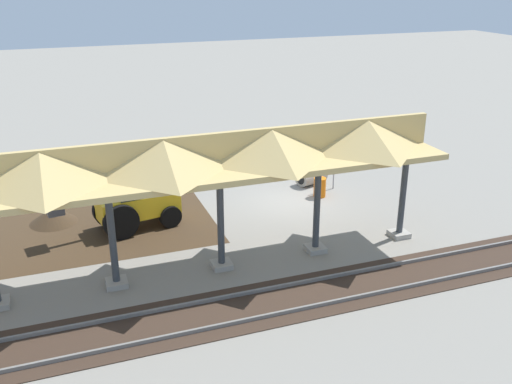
{
  "coord_description": "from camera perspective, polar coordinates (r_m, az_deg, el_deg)",
  "views": [
    {
      "loc": [
        9.67,
        21.85,
        9.81
      ],
      "look_at": [
        2.49,
        2.22,
        1.6
      ],
      "focal_mm": 40.0,
      "sensor_mm": 36.0,
      "label": 1
    }
  ],
  "objects": [
    {
      "name": "dirt_work_zone",
      "position": [
        24.37,
        -15.66,
        -3.13
      ],
      "size": [
        9.29,
        7.0,
        0.01
      ],
      "primitive_type": "cube",
      "color": "#42301E",
      "rests_on": "ground"
    },
    {
      "name": "rail_tracks",
      "position": [
        19.83,
        12.29,
        -8.66
      ],
      "size": [
        60.0,
        2.58,
        0.15
      ],
      "color": "slate",
      "rests_on": "ground"
    },
    {
      "name": "traffic_barrel",
      "position": [
        26.32,
        6.39,
        0.47
      ],
      "size": [
        0.56,
        0.56,
        0.9
      ],
      "primitive_type": "cylinder",
      "color": "orange",
      "rests_on": "ground"
    },
    {
      "name": "ground_plane",
      "position": [
        25.83,
        3.5,
        -0.92
      ],
      "size": [
        120.0,
        120.0,
        0.0
      ],
      "primitive_type": "plane",
      "color": "gray"
    },
    {
      "name": "dirt_mound",
      "position": [
        25.1,
        -19.57,
        -2.89
      ],
      "size": [
        3.88,
        3.88,
        1.33
      ],
      "primitive_type": "cone",
      "color": "#42301E",
      "rests_on": "ground"
    },
    {
      "name": "concrete_pipe",
      "position": [
        27.82,
        5.54,
        1.6
      ],
      "size": [
        1.59,
        1.21,
        0.83
      ],
      "color": "#9E9384",
      "rests_on": "ground"
    },
    {
      "name": "backhoe",
      "position": [
        23.23,
        -12.09,
        -0.63
      ],
      "size": [
        5.23,
        2.22,
        2.82
      ],
      "color": "yellow",
      "rests_on": "ground"
    },
    {
      "name": "platform_canopy",
      "position": [
        18.23,
        -9.21,
        3.14
      ],
      "size": [
        19.37,
        3.2,
        4.9
      ],
      "color": "#9E998E",
      "rests_on": "ground"
    },
    {
      "name": "stop_sign",
      "position": [
        26.91,
        7.9,
        3.98
      ],
      "size": [
        0.75,
        0.18,
        2.53
      ],
      "color": "gray",
      "rests_on": "ground"
    }
  ]
}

